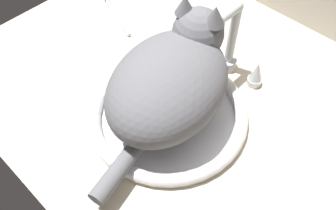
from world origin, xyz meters
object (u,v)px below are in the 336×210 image
(sink_basin, at_px, (168,113))
(toothbrush, at_px, (115,13))
(faucet, at_px, (229,46))
(cat, at_px, (173,78))

(sink_basin, xyz_separation_m, toothbrush, (-0.33, 0.14, -0.01))
(faucet, distance_m, toothbrush, 0.34)
(faucet, distance_m, cat, 0.18)
(sink_basin, relative_size, faucet, 1.80)
(faucet, relative_size, toothbrush, 1.05)
(toothbrush, bearing_deg, cat, -21.07)
(faucet, xyz_separation_m, cat, (-0.00, -0.17, 0.04))
(cat, relative_size, toothbrush, 2.30)
(faucet, bearing_deg, sink_basin, -90.00)
(faucet, xyz_separation_m, toothbrush, (-0.33, -0.05, -0.06))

